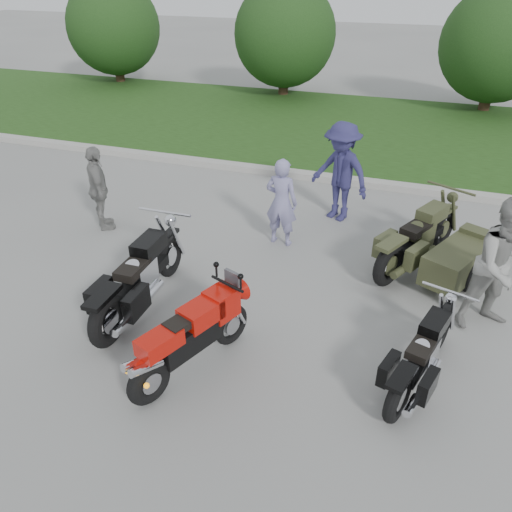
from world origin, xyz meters
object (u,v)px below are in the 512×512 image
(sportbike_red, at_px, (189,337))
(cruiser_sidecar, at_px, (440,252))
(cruiser_right, at_px, (421,359))
(person_denim, at_px, (340,172))
(person_stripe, at_px, (281,202))
(person_back, at_px, (99,189))
(person_grey, at_px, (503,266))
(cruiser_left, at_px, (137,281))

(sportbike_red, relative_size, cruiser_sidecar, 0.81)
(cruiser_right, height_order, person_denim, person_denim)
(cruiser_right, bearing_deg, person_denim, 130.43)
(person_stripe, bearing_deg, person_back, 14.44)
(sportbike_red, xyz_separation_m, person_stripe, (0.12, 3.57, 0.26))
(cruiser_sidecar, distance_m, person_back, 6.17)
(sportbike_red, relative_size, person_denim, 0.97)
(person_stripe, bearing_deg, person_grey, 164.81)
(person_back, bearing_deg, cruiser_left, -177.14)
(person_stripe, bearing_deg, cruiser_sidecar, 179.99)
(person_grey, bearing_deg, person_back, 142.77)
(person_denim, bearing_deg, person_stripe, -95.10)
(cruiser_left, distance_m, person_grey, 5.08)
(person_grey, height_order, person_back, person_grey)
(person_denim, bearing_deg, person_back, -130.69)
(person_grey, relative_size, person_denim, 0.99)
(cruiser_left, relative_size, person_grey, 1.31)
(cruiser_right, bearing_deg, cruiser_sidecar, 103.98)
(sportbike_red, bearing_deg, cruiser_sidecar, 71.18)
(sportbike_red, xyz_separation_m, person_denim, (0.90, 4.92, 0.42))
(cruiser_sidecar, height_order, person_grey, person_grey)
(person_stripe, bearing_deg, cruiser_left, 67.61)
(cruiser_sidecar, bearing_deg, cruiser_left, -123.94)
(sportbike_red, bearing_deg, person_back, 159.41)
(cruiser_sidecar, relative_size, person_denim, 1.20)
(person_stripe, bearing_deg, person_denim, -114.73)
(cruiser_sidecar, height_order, person_stripe, person_stripe)
(person_denim, xyz_separation_m, person_back, (-4.19, -1.88, -0.16))
(cruiser_sidecar, relative_size, person_grey, 1.20)
(sportbike_red, height_order, person_denim, person_denim)
(sportbike_red, height_order, person_stripe, person_stripe)
(sportbike_red, height_order, person_back, person_back)
(cruiser_left, distance_m, cruiser_right, 4.00)
(sportbike_red, xyz_separation_m, person_grey, (3.61, 2.25, 0.42))
(cruiser_right, xyz_separation_m, person_grey, (0.90, 1.57, 0.57))
(cruiser_sidecar, height_order, person_back, person_back)
(cruiser_left, xyz_separation_m, person_grey, (4.88, 1.32, 0.47))
(cruiser_right, xyz_separation_m, person_back, (-6.00, 2.35, 0.41))
(cruiser_left, relative_size, person_denim, 1.30)
(person_stripe, bearing_deg, cruiser_right, 137.43)
(cruiser_right, distance_m, person_stripe, 3.90)
(cruiser_left, height_order, person_stripe, person_stripe)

